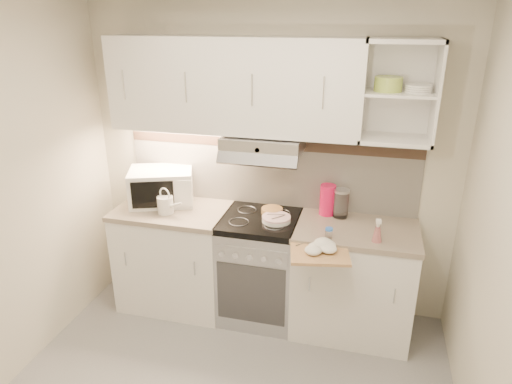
{
  "coord_description": "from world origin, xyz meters",
  "views": [
    {
      "loc": [
        0.78,
        -2.08,
        2.4
      ],
      "look_at": [
        0.0,
        0.95,
        1.17
      ],
      "focal_mm": 32.0,
      "sensor_mm": 36.0,
      "label": 1
    }
  ],
  "objects_px": {
    "spray_bottle": "(377,232)",
    "cutting_board": "(319,252)",
    "glass_jar": "(341,203)",
    "electric_range": "(260,267)",
    "plate_stack": "(276,219)",
    "microwave": "(161,186)",
    "pink_pitcher": "(328,200)",
    "watering_can": "(166,204)"
  },
  "relations": [
    {
      "from": "glass_jar",
      "to": "spray_bottle",
      "type": "distance_m",
      "value": 0.46
    },
    {
      "from": "watering_can",
      "to": "electric_range",
      "type": "bearing_deg",
      "value": 28.35
    },
    {
      "from": "spray_bottle",
      "to": "plate_stack",
      "type": "bearing_deg",
      "value": 164.86
    },
    {
      "from": "plate_stack",
      "to": "glass_jar",
      "type": "height_order",
      "value": "glass_jar"
    },
    {
      "from": "electric_range",
      "to": "plate_stack",
      "type": "xyz_separation_m",
      "value": [
        0.14,
        -0.03,
        0.47
      ]
    },
    {
      "from": "pink_pitcher",
      "to": "spray_bottle",
      "type": "xyz_separation_m",
      "value": [
        0.39,
        -0.38,
        -0.05
      ]
    },
    {
      "from": "watering_can",
      "to": "glass_jar",
      "type": "height_order",
      "value": "glass_jar"
    },
    {
      "from": "watering_can",
      "to": "pink_pitcher",
      "type": "distance_m",
      "value": 1.29
    },
    {
      "from": "plate_stack",
      "to": "glass_jar",
      "type": "bearing_deg",
      "value": 23.96
    },
    {
      "from": "pink_pitcher",
      "to": "watering_can",
      "type": "bearing_deg",
      "value": -144.0
    },
    {
      "from": "microwave",
      "to": "pink_pitcher",
      "type": "xyz_separation_m",
      "value": [
        1.38,
        0.1,
        -0.02
      ]
    },
    {
      "from": "microwave",
      "to": "electric_range",
      "type": "bearing_deg",
      "value": -27.3
    },
    {
      "from": "pink_pitcher",
      "to": "cutting_board",
      "type": "xyz_separation_m",
      "value": [
        0.01,
        -0.59,
        -0.15
      ]
    },
    {
      "from": "electric_range",
      "to": "watering_can",
      "type": "height_order",
      "value": "watering_can"
    },
    {
      "from": "pink_pitcher",
      "to": "glass_jar",
      "type": "distance_m",
      "value": 0.11
    },
    {
      "from": "glass_jar",
      "to": "watering_can",
      "type": "bearing_deg",
      "value": -168.62
    },
    {
      "from": "electric_range",
      "to": "glass_jar",
      "type": "bearing_deg",
      "value": 16.03
    },
    {
      "from": "microwave",
      "to": "pink_pitcher",
      "type": "distance_m",
      "value": 1.39
    },
    {
      "from": "watering_can",
      "to": "spray_bottle",
      "type": "height_order",
      "value": "watering_can"
    },
    {
      "from": "glass_jar",
      "to": "plate_stack",
      "type": "bearing_deg",
      "value": -156.04
    },
    {
      "from": "glass_jar",
      "to": "cutting_board",
      "type": "xyz_separation_m",
      "value": [
        -0.09,
        -0.56,
        -0.15
      ]
    },
    {
      "from": "plate_stack",
      "to": "glass_jar",
      "type": "distance_m",
      "value": 0.52
    },
    {
      "from": "microwave",
      "to": "watering_can",
      "type": "height_order",
      "value": "microwave"
    },
    {
      "from": "pink_pitcher",
      "to": "glass_jar",
      "type": "height_order",
      "value": "pink_pitcher"
    },
    {
      "from": "cutting_board",
      "to": "watering_can",
      "type": "bearing_deg",
      "value": 156.29
    },
    {
      "from": "plate_stack",
      "to": "pink_pitcher",
      "type": "height_order",
      "value": "pink_pitcher"
    },
    {
      "from": "microwave",
      "to": "cutting_board",
      "type": "bearing_deg",
      "value": -40.01
    },
    {
      "from": "electric_range",
      "to": "glass_jar",
      "type": "xyz_separation_m",
      "value": [
        0.61,
        0.18,
        0.57
      ]
    },
    {
      "from": "spray_bottle",
      "to": "watering_can",
      "type": "bearing_deg",
      "value": 173.1
    },
    {
      "from": "plate_stack",
      "to": "pink_pitcher",
      "type": "distance_m",
      "value": 0.44
    },
    {
      "from": "spray_bottle",
      "to": "cutting_board",
      "type": "height_order",
      "value": "spray_bottle"
    },
    {
      "from": "cutting_board",
      "to": "pink_pitcher",
      "type": "bearing_deg",
      "value": 80.48
    },
    {
      "from": "electric_range",
      "to": "plate_stack",
      "type": "distance_m",
      "value": 0.49
    },
    {
      "from": "glass_jar",
      "to": "electric_range",
      "type": "bearing_deg",
      "value": -163.97
    },
    {
      "from": "electric_range",
      "to": "spray_bottle",
      "type": "xyz_separation_m",
      "value": [
        0.89,
        -0.18,
        0.52
      ]
    },
    {
      "from": "electric_range",
      "to": "cutting_board",
      "type": "xyz_separation_m",
      "value": [
        0.52,
        -0.39,
        0.42
      ]
    },
    {
      "from": "glass_jar",
      "to": "cutting_board",
      "type": "height_order",
      "value": "glass_jar"
    },
    {
      "from": "cutting_board",
      "to": "glass_jar",
      "type": "bearing_deg",
      "value": 69.63
    },
    {
      "from": "glass_jar",
      "to": "cutting_board",
      "type": "bearing_deg",
      "value": -99.4
    },
    {
      "from": "pink_pitcher",
      "to": "spray_bottle",
      "type": "relative_size",
      "value": 1.33
    },
    {
      "from": "glass_jar",
      "to": "spray_bottle",
      "type": "relative_size",
      "value": 1.25
    },
    {
      "from": "electric_range",
      "to": "watering_can",
      "type": "xyz_separation_m",
      "value": [
        -0.75,
        -0.1,
        0.53
      ]
    }
  ]
}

